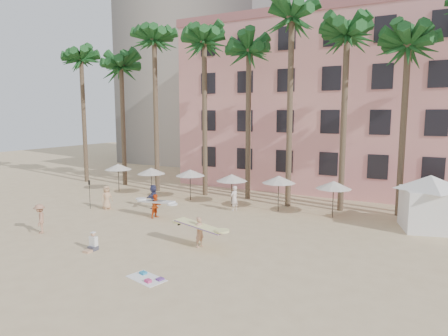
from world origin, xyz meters
The scene contains 11 objects.
ground centered at (0.00, 0.00, 0.00)m, with size 120.00×120.00×0.00m, color #D1B789.
pink_hotel centered at (7.00, 26.00, 8.00)m, with size 35.00×14.00×16.00m, color #FAA498.
palm_row centered at (0.51, 15.00, 12.97)m, with size 44.40×5.40×16.30m.
umbrella_row centered at (-3.00, 12.50, 2.33)m, with size 22.50×2.70×2.73m.
cabana centered at (13.00, 12.51, 2.07)m, with size 5.59×5.59×3.50m.
beach_towel centered at (2.34, -1.94, 0.03)m, with size 1.99×1.40×0.14m.
carrier_yellow centered at (2.11, 2.80, 0.97)m, with size 3.17×1.16×1.71m.
carrier_white centered at (-3.89, 6.58, 0.91)m, with size 3.02×1.01×1.68m.
beachgoers centered at (-6.34, 6.08, 0.92)m, with size 9.54×11.80×1.91m.
paddle centered at (-10.06, 6.26, 1.41)m, with size 0.18×0.04×2.23m.
seated_man centered at (-2.66, -0.44, 0.34)m, with size 0.44×0.76×0.99m.
Camera 1 is at (13.47, -15.16, 7.33)m, focal length 32.00 mm.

